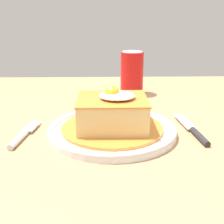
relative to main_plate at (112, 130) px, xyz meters
name	(u,v)px	position (x,y,z in m)	size (l,w,h in m)	color
dining_table	(79,157)	(-0.08, 0.08, -0.10)	(1.46, 0.90, 0.73)	#A87F56
main_plate	(112,130)	(0.00, 0.00, 0.00)	(0.26, 0.26, 0.02)	white
sandwich_meal	(112,114)	(0.00, 0.00, 0.03)	(0.21, 0.21, 0.09)	orange
fork	(23,135)	(-0.18, -0.02, 0.00)	(0.04, 0.14, 0.01)	silver
knife	(195,132)	(0.17, -0.01, 0.00)	(0.03, 0.17, 0.01)	#262628
soda_can	(132,73)	(0.06, 0.31, 0.05)	(0.07, 0.07, 0.12)	red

